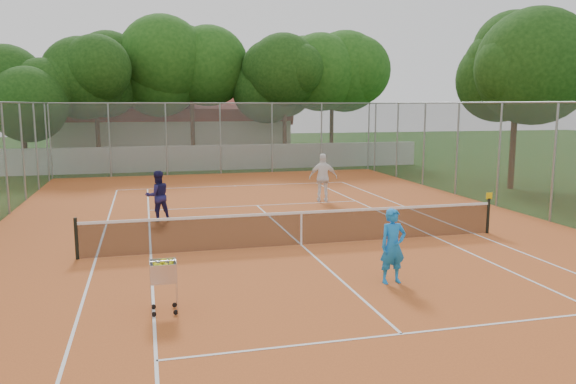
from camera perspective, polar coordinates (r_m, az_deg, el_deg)
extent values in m
plane|color=#17380F|center=(15.85, 1.35, -5.46)|extent=(120.00, 120.00, 0.00)
cube|color=#BD5924|center=(15.84, 1.35, -5.43)|extent=(18.00, 34.00, 0.02)
cube|color=white|center=(15.84, 1.35, -5.38)|extent=(10.98, 23.78, 0.01)
cube|color=black|center=(15.73, 1.35, -3.66)|extent=(11.88, 0.10, 0.98)
cube|color=slate|center=(15.47, 1.37, 1.73)|extent=(18.00, 34.00, 4.00)
cube|color=silver|center=(34.18, -7.29, 3.49)|extent=(26.00, 0.30, 1.50)
cube|color=beige|center=(43.87, -11.57, 6.46)|extent=(16.40, 9.00, 4.40)
cube|color=black|center=(37.03, -8.00, 10.47)|extent=(29.00, 19.00, 10.00)
imported|color=#1A7FDF|center=(12.58, 10.61, -5.42)|extent=(0.63, 0.44, 1.67)
imported|color=#1B1A4E|center=(19.46, -13.09, -0.37)|extent=(0.97, 0.84, 1.71)
imported|color=white|center=(22.74, 3.60, 1.47)|extent=(1.23, 0.75, 1.95)
cube|color=silver|center=(10.97, -12.53, -9.19)|extent=(0.69, 0.69, 1.09)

